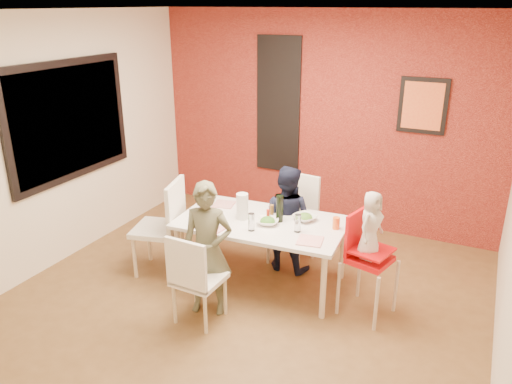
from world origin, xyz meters
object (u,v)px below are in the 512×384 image
at_px(chair_far, 295,214).
at_px(child_far, 286,218).
at_px(child_near, 207,249).
at_px(toddler, 371,225).
at_px(chair_left, 165,222).
at_px(high_chair, 366,254).
at_px(paper_towel_roll, 242,206).
at_px(dining_table, 262,226).
at_px(wine_bottle, 280,209).
at_px(chair_near, 194,276).

height_order(chair_far, child_far, child_far).
xyz_separation_m(child_near, toddler, (1.34, 0.60, 0.26)).
relative_size(chair_left, child_far, 0.89).
height_order(chair_far, high_chair, high_chair).
xyz_separation_m(toddler, paper_towel_roll, (-1.31, 0.05, -0.07)).
relative_size(dining_table, wine_bottle, 6.31).
bearing_deg(chair_far, child_near, -98.95).
distance_m(chair_far, wine_bottle, 0.64).
bearing_deg(dining_table, child_far, 74.74).
bearing_deg(chair_near, chair_far, -100.23).
distance_m(dining_table, chair_left, 1.04).
distance_m(chair_far, child_near, 1.37).
distance_m(chair_left, wine_bottle, 1.24).
height_order(chair_near, child_near, child_near).
height_order(chair_left, wine_bottle, chair_left).
relative_size(child_far, paper_towel_roll, 4.37).
distance_m(toddler, paper_towel_roll, 1.31).
xyz_separation_m(dining_table, chair_far, (0.12, 0.64, -0.09)).
distance_m(chair_near, child_far, 1.36).
distance_m(chair_far, high_chair, 1.20).
distance_m(child_far, paper_towel_roll, 0.58).
xyz_separation_m(chair_left, child_far, (1.11, 0.64, 0.00)).
bearing_deg(child_near, toddler, 6.63).
distance_m(child_near, toddler, 1.49).
relative_size(chair_near, chair_far, 0.90).
bearing_deg(wine_bottle, chair_left, -164.86).
distance_m(chair_left, child_near, 0.90).
xyz_separation_m(chair_left, toddler, (2.12, 0.17, 0.32)).
bearing_deg(paper_towel_roll, chair_far, 64.91).
relative_size(child_far, toddler, 1.86).
bearing_deg(high_chair, wine_bottle, 96.12).
height_order(high_chair, child_far, child_far).
relative_size(chair_left, toddler, 1.65).
xyz_separation_m(high_chair, paper_towel_roll, (-1.29, 0.03, 0.23)).
bearing_deg(chair_left, paper_towel_roll, 90.36).
relative_size(dining_table, child_near, 1.34).
bearing_deg(chair_far, wine_bottle, -79.45).
bearing_deg(chair_left, child_far, 105.37).
xyz_separation_m(chair_near, wine_bottle, (0.39, 0.99, 0.34)).
distance_m(child_near, child_far, 1.13).
bearing_deg(toddler, dining_table, 101.67).
bearing_deg(chair_near, wine_bottle, -109.52).
bearing_deg(paper_towel_roll, high_chair, -1.53).
relative_size(chair_near, child_near, 0.69).
bearing_deg(wine_bottle, chair_near, -111.70).
xyz_separation_m(chair_far, child_far, (-0.01, -0.25, 0.04)).
bearing_deg(high_chair, dining_table, 100.94).
xyz_separation_m(chair_far, child_near, (-0.34, -1.32, 0.10)).
bearing_deg(child_far, chair_left, 30.84).
relative_size(chair_far, toddler, 1.55).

